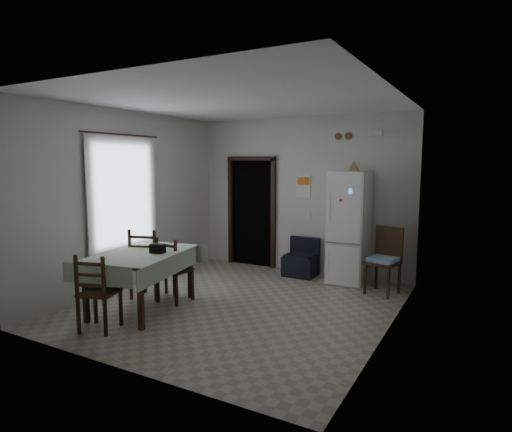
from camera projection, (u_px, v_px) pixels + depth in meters
The scene contains 25 objects.
ground at pixel (239, 305), 6.24m from camera, with size 4.50×4.50×0.00m, color #A69B88.
ceiling at pixel (238, 101), 5.88m from camera, with size 4.20×4.50×0.02m, color white, non-canonical shape.
wall_back at pixel (301, 195), 8.01m from camera, with size 4.20×0.02×2.90m, color silver, non-canonical shape.
wall_front at pixel (118, 226), 4.10m from camera, with size 4.20×0.02×2.90m, color silver, non-canonical shape.
wall_left at pixel (130, 200), 7.06m from camera, with size 0.02×4.50×2.90m, color silver, non-canonical shape.
wall_right at pixel (391, 214), 5.05m from camera, with size 0.02×4.50×2.90m, color silver, non-canonical shape.
doorway at pixel (257, 212), 8.74m from camera, with size 1.06×0.52×2.22m.
window_recess at pixel (119, 194), 6.90m from camera, with size 0.10×1.20×1.60m, color silver.
curtain at pixel (124, 195), 6.85m from camera, with size 0.02×1.45×1.85m, color silver.
curtain_rod at pixel (122, 134), 6.73m from camera, with size 0.02×0.02×1.60m, color black.
calendar at pixel (303, 186), 7.95m from camera, with size 0.28×0.02×0.40m, color white.
calendar_image at pixel (303, 181), 7.94m from camera, with size 0.24×0.01×0.14m, color orange.
light_switch at pixel (308, 214), 7.97m from camera, with size 0.08×0.02×0.12m, color beige.
vent_left at pixel (338, 136), 7.53m from camera, with size 0.12×0.12×0.03m, color #513B20.
vent_right at pixel (348, 136), 7.44m from camera, with size 0.12×0.12×0.03m, color #513B20.
emergency_light at pixel (375, 133), 7.19m from camera, with size 0.25×0.07×0.09m, color white.
fridge at pixel (349, 228), 7.30m from camera, with size 0.62×0.62×1.91m, color white, non-canonical shape.
tan_cone at pixel (353, 166), 7.06m from camera, with size 0.21×0.21×0.17m, color tan.
navy_seat at pixel (301, 257), 7.80m from camera, with size 0.57×0.55×0.68m, color black, non-canonical shape.
corner_chair at pixel (383, 261), 6.70m from camera, with size 0.45×0.45×1.05m, color black, non-canonical shape.
dining_table at pixel (142, 281), 6.01m from camera, with size 1.02×1.56×0.81m, color #A6B79D, non-canonical shape.
black_bag at pixel (158, 248), 5.92m from camera, with size 0.20×0.12×0.13m, color black.
dining_chair_far_left at pixel (148, 262), 6.55m from camera, with size 0.46×0.46×1.07m, color black, non-canonical shape.
dining_chair_far_right at pixel (175, 269), 6.33m from camera, with size 0.42×0.42×0.98m, color black, non-canonical shape.
dining_chair_near_head at pixel (99, 292), 5.24m from camera, with size 0.42×0.42×0.97m, color black, non-canonical shape.
Camera 1 is at (3.13, -5.16, 2.06)m, focal length 30.00 mm.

